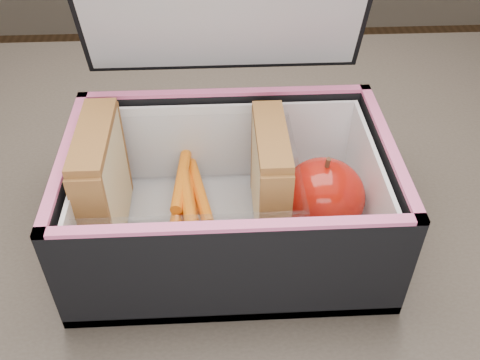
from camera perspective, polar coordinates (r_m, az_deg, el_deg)
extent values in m
cube|color=brown|center=(0.53, -1.30, -5.88)|extent=(1.20, 0.80, 0.03)
cube|color=tan|center=(0.48, -15.32, -0.56)|extent=(0.01, 0.10, 0.10)
cube|color=#BE656E|center=(0.48, -14.27, -0.89)|extent=(0.01, 0.09, 0.10)
cube|color=tan|center=(0.48, -13.37, -0.50)|extent=(0.01, 0.10, 0.10)
cube|color=brown|center=(0.45, -15.48, 4.65)|extent=(0.03, 0.10, 0.01)
cube|color=tan|center=(0.47, 2.22, -0.23)|extent=(0.01, 0.09, 0.10)
cube|color=#BE656E|center=(0.47, 3.16, -0.55)|extent=(0.01, 0.09, 0.09)
cube|color=tan|center=(0.47, 4.12, -0.17)|extent=(0.01, 0.09, 0.10)
cube|color=brown|center=(0.44, 3.42, 4.80)|extent=(0.03, 0.09, 0.01)
cylinder|color=orange|center=(0.50, -5.98, -4.30)|extent=(0.02, 0.09, 0.01)
cylinder|color=orange|center=(0.52, -5.60, -0.79)|extent=(0.02, 0.09, 0.01)
cylinder|color=orange|center=(0.51, -6.22, 0.28)|extent=(0.02, 0.09, 0.01)
cylinder|color=orange|center=(0.48, -5.03, -5.94)|extent=(0.01, 0.09, 0.01)
cylinder|color=orange|center=(0.51, -4.37, -1.18)|extent=(0.03, 0.09, 0.01)
cylinder|color=orange|center=(0.48, -5.56, -2.65)|extent=(0.02, 0.09, 0.01)
cylinder|color=orange|center=(0.50, -5.06, -4.07)|extent=(0.01, 0.09, 0.01)
cylinder|color=orange|center=(0.51, -6.35, -1.52)|extent=(0.02, 0.09, 0.01)
cube|color=white|center=(0.50, 8.73, -4.88)|extent=(0.11, 0.11, 0.01)
ellipsoid|color=#9B0F0E|center=(0.48, 8.84, -1.76)|extent=(0.08, 0.08, 0.07)
cylinder|color=#4C2D1B|center=(0.45, 9.33, 1.77)|extent=(0.00, 0.01, 0.01)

